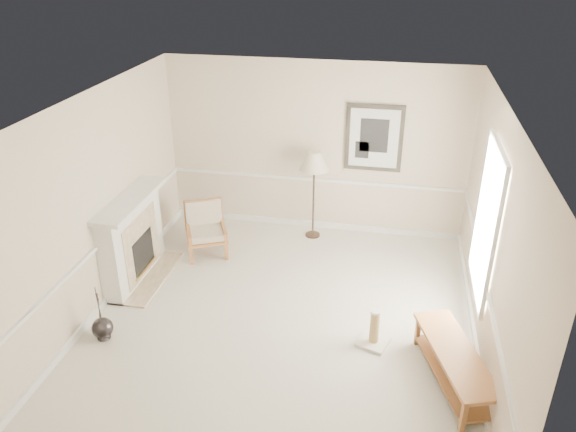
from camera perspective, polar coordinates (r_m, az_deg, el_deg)
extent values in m
plane|color=silver|center=(7.64, -0.61, -10.40)|extent=(5.50, 5.50, 0.00)
cube|color=beige|center=(9.36, 2.80, 6.88)|extent=(5.00, 0.04, 2.90)
cube|color=beige|center=(4.67, -7.85, -15.94)|extent=(5.00, 0.04, 2.90)
cube|color=beige|center=(7.73, -19.13, 1.00)|extent=(0.04, 5.50, 2.90)
cube|color=beige|center=(6.86, 20.24, -2.48)|extent=(0.04, 5.50, 2.90)
cube|color=white|center=(6.34, -0.74, 11.07)|extent=(5.00, 5.50, 0.04)
cube|color=white|center=(9.90, 2.61, -0.81)|extent=(4.95, 0.04, 0.10)
cube|color=white|center=(9.54, 2.71, 3.73)|extent=(4.95, 0.04, 0.05)
cube|color=white|center=(7.19, 19.60, -0.59)|extent=(0.03, 1.20, 1.80)
cube|color=white|center=(7.18, 19.53, -0.59)|extent=(0.05, 1.34, 1.94)
cube|color=black|center=(9.17, 8.74, 7.83)|extent=(0.92, 0.04, 1.10)
cube|color=white|center=(9.15, 8.73, 7.78)|extent=(0.78, 0.01, 0.96)
cube|color=black|center=(9.13, 8.75, 8.07)|extent=(0.45, 0.01, 0.55)
cube|color=white|center=(8.49, -15.58, -2.38)|extent=(0.28, 1.50, 1.25)
cube|color=white|center=(8.18, -15.81, 1.60)|extent=(0.46, 1.64, 0.06)
cube|color=#C6B28E|center=(8.47, -14.64, -2.93)|extent=(0.02, 1.05, 0.95)
cube|color=black|center=(8.52, -14.48, -3.70)|extent=(0.02, 0.62, 0.58)
cube|color=#BA933E|center=(8.65, -14.25, -5.19)|extent=(0.01, 0.66, 0.05)
cube|color=#C6B28E|center=(8.73, -14.15, -6.00)|extent=(0.60, 1.50, 0.03)
sphere|color=black|center=(7.61, -18.33, -10.74)|extent=(0.27, 0.27, 0.27)
cylinder|color=black|center=(7.67, -18.20, -11.43)|extent=(0.17, 0.17, 0.08)
cylinder|color=black|center=(7.41, -18.71, -8.57)|extent=(0.06, 0.11, 0.42)
cylinder|color=black|center=(7.43, -18.67, -8.78)|extent=(0.07, 0.13, 0.35)
cylinder|color=black|center=(7.39, -18.75, -8.36)|extent=(0.03, 0.06, 0.50)
cube|color=brown|center=(8.86, -9.79, -3.86)|extent=(0.07, 0.07, 0.34)
cube|color=brown|center=(9.34, -10.06, -2.20)|extent=(0.07, 0.07, 0.34)
cube|color=brown|center=(8.89, -6.28, -3.47)|extent=(0.07, 0.07, 0.34)
cube|color=brown|center=(9.37, -6.73, -1.85)|extent=(0.07, 0.07, 0.34)
cube|color=brown|center=(9.04, -8.27, -2.04)|extent=(0.82, 0.82, 0.04)
cube|color=brown|center=(9.17, -8.57, 0.28)|extent=(0.62, 0.39, 0.48)
cube|color=brown|center=(8.96, -10.07, -1.39)|extent=(0.31, 0.58, 0.04)
cube|color=brown|center=(8.99, -6.61, -1.02)|extent=(0.31, 0.58, 0.04)
cube|color=silver|center=(9.01, -8.31, -1.60)|extent=(0.75, 0.75, 0.11)
cube|color=silver|center=(9.11, -8.54, 0.24)|extent=(0.59, 0.39, 0.43)
cylinder|color=black|center=(9.62, 2.52, -1.91)|extent=(0.25, 0.25, 0.03)
cylinder|color=black|center=(9.32, 2.60, 1.83)|extent=(0.03, 0.03, 1.36)
cone|color=beige|center=(9.06, 2.69, 5.63)|extent=(0.58, 0.58, 0.30)
cube|color=brown|center=(6.72, 16.67, -13.21)|extent=(0.92, 1.60, 0.04)
cube|color=brown|center=(6.91, 16.34, -15.17)|extent=(0.83, 1.47, 0.03)
cube|color=brown|center=(6.34, 17.41, -18.87)|extent=(0.07, 0.07, 0.39)
cube|color=brown|center=(6.48, 20.38, -18.27)|extent=(0.07, 0.07, 0.39)
cube|color=brown|center=(7.29, 13.04, -11.33)|extent=(0.07, 0.07, 0.39)
cube|color=brown|center=(7.41, 15.63, -10.98)|extent=(0.07, 0.07, 0.39)
cube|color=white|center=(7.30, 8.65, -12.55)|extent=(0.45, 0.45, 0.04)
cylinder|color=tan|center=(7.16, 8.78, -11.09)|extent=(0.11, 0.11, 0.42)
cylinder|color=white|center=(7.02, 8.91, -9.61)|extent=(0.13, 0.13, 0.04)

